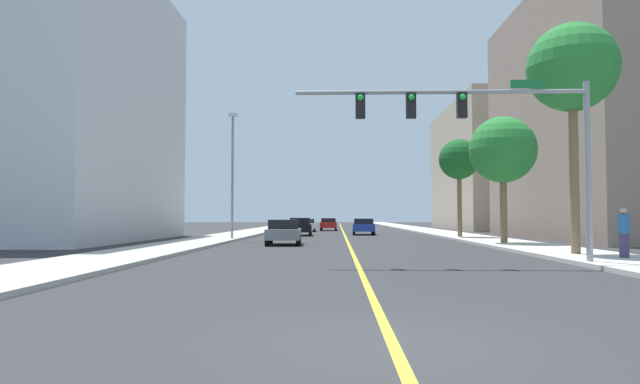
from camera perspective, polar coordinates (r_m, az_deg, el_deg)
The scene contains 18 objects.
ground at distance 49.01m, azimuth 2.54°, elevation -4.41°, with size 192.00×192.00×0.00m, color #2D2D30.
sidewalk_left at distance 49.70m, azimuth -7.87°, elevation -4.28°, with size 3.68×168.00×0.15m, color #B2ADA3.
sidewalk_right at distance 49.95m, azimuth 12.89°, elevation -4.23°, with size 3.68×168.00×0.15m, color beige.
lane_marking_center at distance 49.01m, azimuth 2.54°, elevation -4.41°, with size 0.16×144.00×0.01m, color yellow.
building_left_near at distance 40.66m, azimuth -26.21°, elevation 8.12°, with size 12.59×19.02×17.88m, color silver.
building_right_near at distance 44.96m, azimuth 29.17°, elevation 7.09°, with size 13.25×21.48×17.75m, color gray.
building_right_far at distance 72.02m, azimuth 19.36°, elevation 2.41°, with size 15.76×24.67×15.26m, color tan.
traffic_signal_mast at distance 18.93m, azimuth 16.81°, elevation 6.78°, with size 9.68×0.36×5.96m.
street_lamp at distance 36.84m, azimuth -9.12°, elevation 2.38°, with size 0.56×0.28×8.33m.
palm_near at distance 24.25m, azimuth 24.80°, elevation 11.53°, with size 3.48×3.48×9.08m.
palm_mid at distance 32.01m, azimuth 18.52°, elevation 4.13°, with size 3.68×3.68×6.99m.
palm_far at distance 40.42m, azimuth 14.30°, elevation 3.24°, with size 2.89×2.89×6.99m.
car_red at distance 61.08m, azimuth 0.90°, elevation -3.36°, with size 1.83×4.12×1.38m.
car_gray at distance 30.84m, azimuth -3.79°, elevation -4.18°, with size 2.04×3.89×1.42m.
car_black at distance 45.62m, azimuth -2.07°, elevation -3.62°, with size 2.01×4.48×1.47m.
car_white at distance 57.69m, azimuth -1.44°, elevation -3.44°, with size 2.09×4.64×1.32m.
car_blue at distance 47.66m, azimuth 4.56°, elevation -3.59°, with size 2.00×4.34×1.40m.
pedestrian at distance 22.07m, azimuth 29.12°, elevation -3.73°, with size 0.38×0.38×1.76m.
Camera 1 is at (-0.71, -6.98, 1.61)m, focal length 30.68 mm.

